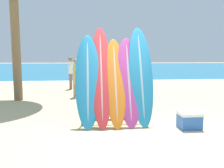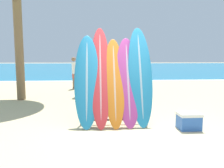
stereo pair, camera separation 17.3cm
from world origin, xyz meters
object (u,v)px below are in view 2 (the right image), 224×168
surfboard_slot_1 (100,75)px  surfboard_slot_4 (140,75)px  surfboard_slot_3 (128,81)px  surfboard_slot_2 (114,81)px  cooler_box (189,121)px  surfboard_slot_0 (87,80)px  person_far_right (74,72)px  surfboard_rack (114,105)px  person_far_left (136,71)px  person_near_water (79,76)px  person_mid_beach (147,75)px

surfboard_slot_1 → surfboard_slot_4: size_ratio=1.00×
surfboard_slot_3 → surfboard_slot_4: 0.34m
surfboard_slot_1 → surfboard_slot_2: bearing=-12.6°
surfboard_slot_2 → cooler_box: size_ratio=4.33×
surfboard_slot_0 → surfboard_slot_4: bearing=1.2°
person_far_right → cooler_box: person_far_right is taller
surfboard_rack → surfboard_slot_0: (-0.65, 0.07, 0.62)m
surfboard_slot_0 → surfboard_slot_3: bearing=-0.5°
surfboard_slot_4 → surfboard_slot_2: bearing=-176.4°
surfboard_slot_0 → surfboard_slot_2: 0.66m
person_far_left → person_near_water: bearing=163.4°
person_far_left → cooler_box: person_far_left is taller
surfboard_slot_3 → person_far_right: size_ratio=1.27×
surfboard_slot_2 → cooler_box: (1.65, -0.51, -0.86)m
surfboard_slot_2 → person_far_right: surfboard_slot_2 is taller
surfboard_slot_4 → person_far_right: surfboard_slot_4 is taller
surfboard_slot_4 → person_far_right: bearing=109.5°
surfboard_rack → surfboard_slot_1: 0.81m
person_near_water → cooler_box: bearing=120.1°
surfboard_slot_0 → surfboard_slot_2: (0.66, -0.01, -0.04)m
surfboard_slot_4 → cooler_box: (1.01, -0.55, -1.00)m
surfboard_slot_2 → person_far_left: bearing=76.0°
surfboard_slot_1 → person_mid_beach: (1.98, 3.48, -0.27)m
surfboard_slot_0 → person_far_right: bearing=98.5°
person_far_right → person_mid_beach: bearing=30.1°
person_far_right → surfboard_slot_4: bearing=0.4°
surfboard_slot_2 → surfboard_rack: bearing=-93.9°
cooler_box → person_mid_beach: bearing=90.0°
surfboard_slot_1 → surfboard_rack: bearing=-21.6°
surfboard_slot_0 → cooler_box: 2.53m
surfboard_slot_2 → surfboard_slot_3: surfboard_slot_3 is taller
person_far_left → cooler_box: (-0.28, -8.26, -0.66)m
surfboard_slot_1 → person_far_left: surfboard_slot_1 is taller
surfboard_slot_0 → surfboard_slot_1: 0.35m
person_far_left → person_far_right: 3.79m
person_near_water → cooler_box: size_ratio=3.27×
surfboard_slot_1 → person_mid_beach: surfboard_slot_1 is taller
surfboard_slot_4 → cooler_box: bearing=-28.3°
surfboard_rack → surfboard_slot_0: bearing=174.0°
surfboard_slot_0 → person_far_left: (2.58, 7.74, -0.24)m
surfboard_rack → surfboard_slot_3: (0.33, 0.06, 0.59)m
person_mid_beach → surfboard_slot_1: bearing=-31.2°
surfboard_slot_2 → surfboard_slot_3: 0.33m
surfboard_rack → person_far_left: size_ratio=1.05×
surfboard_slot_0 → surfboard_slot_3: surfboard_slot_0 is taller
person_near_water → surfboard_slot_3: bearing=108.5°
surfboard_slot_3 → person_far_left: 7.92m
person_far_right → person_far_left: bearing=92.5°
surfboard_slot_0 → cooler_box: surfboard_slot_0 is taller
surfboard_slot_1 → cooler_box: surfboard_slot_1 is taller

